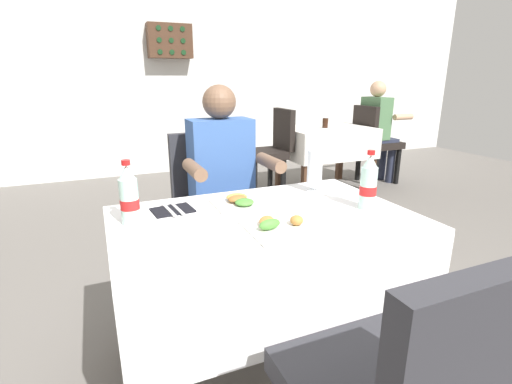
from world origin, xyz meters
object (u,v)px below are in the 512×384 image
(background_chair_left, at_px, (271,148))
(background_chair_right, at_px, (374,140))
(beer_glass_left, at_px, (315,170))
(background_dining_table, at_px, (325,143))
(cola_bottle_primary, at_px, (129,197))
(chair_far_diner_seat, at_px, (212,203))
(main_dining_table, at_px, (265,254))
(seated_diner_far, at_px, (224,182))
(napkin_cutlery_set, at_px, (173,210))
(background_table_tumbler, at_px, (325,123))
(wall_bottle_rack, at_px, (170,41))
(cola_bottle_secondary, at_px, (368,184))
(plate_far_diner, at_px, (239,201))
(plate_near_camera, at_px, (279,226))
(background_patron, at_px, (378,127))

(background_chair_left, relative_size, background_chair_right, 1.00)
(beer_glass_left, bearing_deg, background_dining_table, 55.40)
(cola_bottle_primary, bearing_deg, background_chair_right, 36.07)
(chair_far_diner_seat, xyz_separation_m, background_chair_right, (2.58, 1.60, 0.00))
(main_dining_table, height_order, seated_diner_far, seated_diner_far)
(napkin_cutlery_set, relative_size, background_table_tumbler, 1.77)
(main_dining_table, distance_m, background_chair_right, 3.52)
(napkin_cutlery_set, xyz_separation_m, background_table_tumbler, (2.17, 2.14, 0.05))
(background_table_tumbler, bearing_deg, napkin_cutlery_set, -135.35)
(seated_diner_far, bearing_deg, background_table_tumbler, 43.35)
(beer_glass_left, bearing_deg, wall_bottle_rack, 89.58)
(cola_bottle_secondary, relative_size, wall_bottle_rack, 0.46)
(plate_far_diner, bearing_deg, cola_bottle_primary, -173.41)
(seated_diner_far, distance_m, cola_bottle_primary, 0.80)
(chair_far_diner_seat, bearing_deg, beer_glass_left, -55.72)
(plate_near_camera, relative_size, napkin_cutlery_set, 1.30)
(seated_diner_far, relative_size, background_table_tumbler, 11.45)
(wall_bottle_rack, bearing_deg, cola_bottle_primary, -103.81)
(chair_far_diner_seat, relative_size, beer_glass_left, 4.61)
(wall_bottle_rack, bearing_deg, background_dining_table, -45.83)
(chair_far_diner_seat, xyz_separation_m, napkin_cutlery_set, (-0.34, -0.57, 0.19))
(cola_bottle_primary, xyz_separation_m, background_chair_left, (1.67, 2.26, -0.30))
(plate_far_diner, xyz_separation_m, wall_bottle_rack, (0.45, 3.70, 0.99))
(main_dining_table, relative_size, seated_diner_far, 0.98)
(cola_bottle_primary, xyz_separation_m, cola_bottle_secondary, (0.97, -0.22, 0.00))
(chair_far_diner_seat, height_order, background_chair_right, same)
(main_dining_table, xyz_separation_m, background_chair_left, (1.15, 2.39, -0.02))
(beer_glass_left, distance_m, napkin_cutlery_set, 0.73)
(background_patron, bearing_deg, wall_bottle_rack, 145.93)
(background_dining_table, xyz_separation_m, background_chair_right, (0.71, 0.00, -0.00))
(main_dining_table, relative_size, background_dining_table, 1.22)
(seated_diner_far, distance_m, background_table_tumbler, 2.45)
(main_dining_table, bearing_deg, background_dining_table, 52.08)
(background_chair_left, height_order, background_table_tumbler, background_chair_left)
(cola_bottle_secondary, relative_size, napkin_cutlery_set, 1.34)
(seated_diner_far, height_order, plate_far_diner, seated_diner_far)
(background_dining_table, distance_m, background_patron, 0.78)
(chair_far_diner_seat, distance_m, cola_bottle_secondary, 1.03)
(cola_bottle_secondary, height_order, napkin_cutlery_set, cola_bottle_secondary)
(background_patron, relative_size, background_table_tumbler, 11.45)
(plate_near_camera, bearing_deg, background_chair_left, 65.40)
(beer_glass_left, xyz_separation_m, background_patron, (2.25, 2.15, -0.14))
(main_dining_table, distance_m, plate_near_camera, 0.23)
(background_chair_right, relative_size, wall_bottle_rack, 1.73)
(cola_bottle_primary, bearing_deg, background_chair_left, 53.49)
(background_patron, height_order, wall_bottle_rack, wall_bottle_rack)
(background_chair_left, height_order, wall_bottle_rack, wall_bottle_rack)
(seated_diner_far, relative_size, plate_far_diner, 5.73)
(cola_bottle_secondary, distance_m, background_chair_right, 3.27)
(napkin_cutlery_set, height_order, background_dining_table, napkin_cutlery_set)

